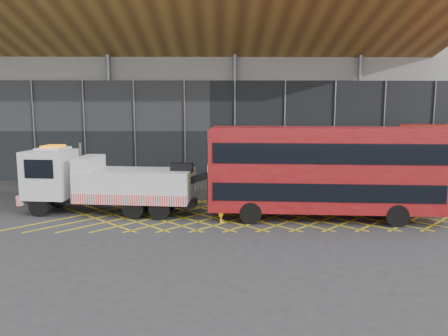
{
  "coord_description": "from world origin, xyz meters",
  "views": [
    {
      "loc": [
        2.64,
        -23.82,
        6.03
      ],
      "look_at": [
        3.0,
        1.5,
        2.4
      ],
      "focal_mm": 35.0,
      "sensor_mm": 36.0,
      "label": 1
    }
  ],
  "objects": [
    {
      "name": "bus_towed",
      "position": [
        8.23,
        -1.11,
        2.73
      ],
      "size": [
        12.27,
        3.85,
        4.91
      ],
      "rotation": [
        0.0,
        0.0,
        -0.09
      ],
      "color": "maroon",
      "rests_on": "ground_plane"
    },
    {
      "name": "road_markings",
      "position": [
        5.6,
        0.0,
        0.01
      ],
      "size": [
        27.96,
        7.16,
        0.01
      ],
      "color": "gold",
      "rests_on": "ground_plane"
    },
    {
      "name": "worker",
      "position": [
        2.84,
        -1.64,
        0.92
      ],
      "size": [
        0.51,
        0.71,
        1.84
      ],
      "primitive_type": "imported",
      "rotation": [
        0.0,
        0.0,
        1.47
      ],
      "color": "yellow",
      "rests_on": "ground_plane"
    },
    {
      "name": "ground_plane",
      "position": [
        0.0,
        0.0,
        0.0
      ],
      "size": [
        120.0,
        120.0,
        0.0
      ],
      "primitive_type": "plane",
      "color": "#29292C"
    },
    {
      "name": "construction_building",
      "position": [
        1.92,
        18.4,
        8.98
      ],
      "size": [
        55.0,
        23.97,
        18.0
      ],
      "color": "gray",
      "rests_on": "ground_plane"
    },
    {
      "name": "recovery_truck",
      "position": [
        -3.82,
        0.39,
        1.79
      ],
      "size": [
        11.2,
        3.82,
        3.88
      ],
      "rotation": [
        0.0,
        0.0,
        -0.12
      ],
      "color": "black",
      "rests_on": "ground_plane"
    }
  ]
}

